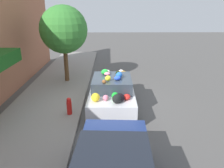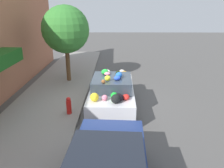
{
  "view_description": "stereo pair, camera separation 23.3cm",
  "coord_description": "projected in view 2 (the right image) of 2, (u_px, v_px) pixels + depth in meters",
  "views": [
    {
      "loc": [
        -8.76,
        -0.05,
        4.16
      ],
      "look_at": [
        0.0,
        -0.18,
        1.06
      ],
      "focal_mm": 35.0,
      "sensor_mm": 36.0,
      "label": 1
    },
    {
      "loc": [
        -8.76,
        -0.28,
        4.16
      ],
      "look_at": [
        0.0,
        -0.18,
        1.06
      ],
      "focal_mm": 35.0,
      "sensor_mm": 36.0,
      "label": 2
    }
  ],
  "objects": [
    {
      "name": "ground_plane",
      "position": [
        108.0,
        107.0,
        9.65
      ],
      "size": [
        60.0,
        60.0,
        0.0
      ],
      "primitive_type": "plane",
      "color": "#565451"
    },
    {
      "name": "sidewalk_curb",
      "position": [
        47.0,
        105.0,
        9.66
      ],
      "size": [
        24.0,
        3.2,
        0.11
      ],
      "color": "gray",
      "rests_on": "ground"
    },
    {
      "name": "street_tree",
      "position": [
        66.0,
        30.0,
        11.85
      ],
      "size": [
        2.58,
        2.58,
        4.19
      ],
      "color": "brown",
      "rests_on": "sidewalk_curb"
    },
    {
      "name": "fire_hydrant",
      "position": [
        69.0,
        106.0,
        8.68
      ],
      "size": [
        0.2,
        0.2,
        0.7
      ],
      "color": "red",
      "rests_on": "sidewalk_curb"
    },
    {
      "name": "art_car",
      "position": [
        112.0,
        91.0,
        9.37
      ],
      "size": [
        4.07,
        1.93,
        1.65
      ],
      "rotation": [
        0.0,
        0.0,
        -0.02
      ],
      "color": "silver",
      "rests_on": "ground"
    }
  ]
}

